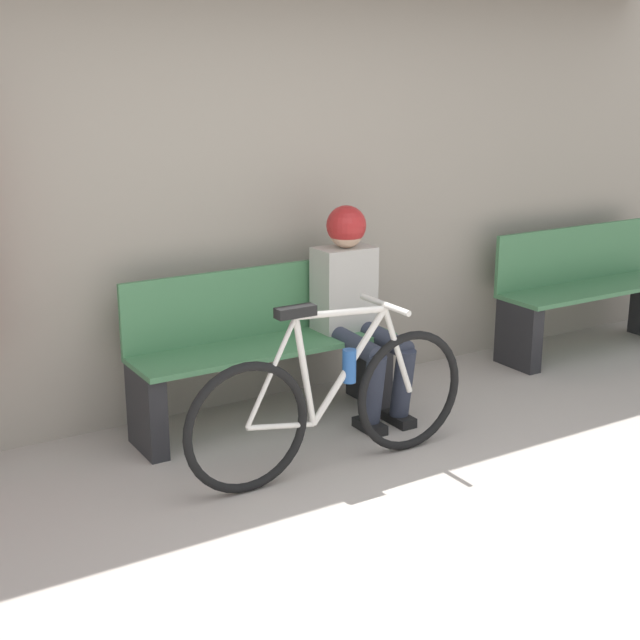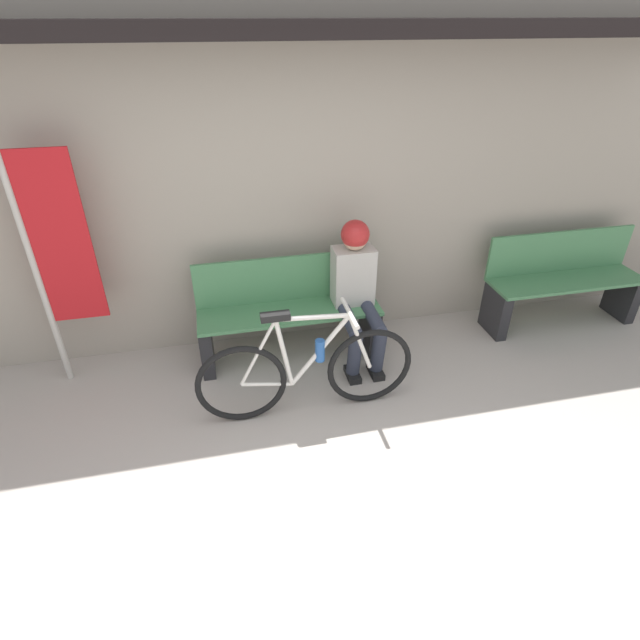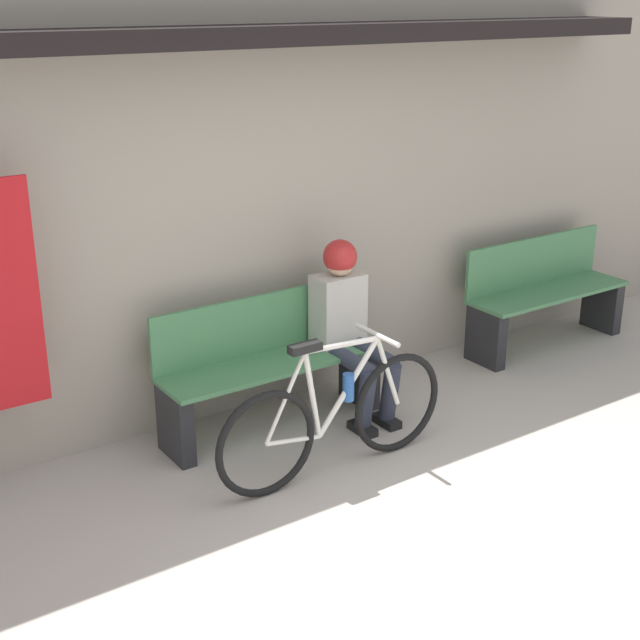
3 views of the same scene
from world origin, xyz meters
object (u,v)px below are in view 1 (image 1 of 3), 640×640
at_px(bicycle, 333,402).
at_px(park_bench_far, 586,295).
at_px(person_seated, 354,296).
at_px(park_bench_near, 261,354).

relative_size(bicycle, park_bench_far, 1.10).
height_order(person_seated, park_bench_far, person_seated).
distance_m(bicycle, person_seated, 0.89).
bearing_deg(park_bench_near, person_seated, -12.55).
bearing_deg(bicycle, person_seated, 49.23).
relative_size(park_bench_near, person_seated, 1.25).
relative_size(park_bench_near, park_bench_far, 1.03).
bearing_deg(park_bench_far, bicycle, -163.99).
distance_m(person_seated, park_bench_far, 2.09).
height_order(bicycle, person_seated, person_seated).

